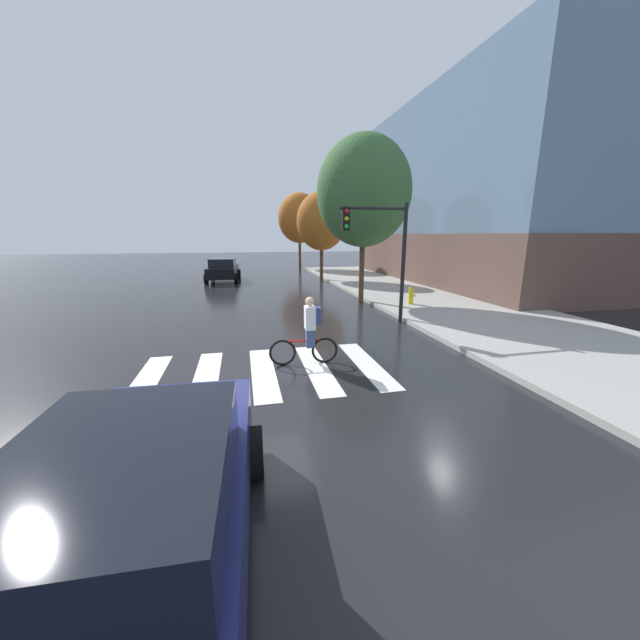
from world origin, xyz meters
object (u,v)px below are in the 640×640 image
(cyclist, at_px, (309,331))
(traffic_light_near, at_px, (382,243))
(street_tree_near, at_px, (364,192))
(sedan_mid, at_px, (223,269))
(street_tree_mid, at_px, (322,221))
(fire_hydrant, at_px, (411,295))
(sedan_near, at_px, (132,521))
(manhole_cover, at_px, (242,465))
(street_tree_far, at_px, (299,218))

(cyclist, relative_size, traffic_light_near, 0.41)
(traffic_light_near, height_order, street_tree_near, street_tree_near)
(sedan_mid, xyz_separation_m, street_tree_near, (6.65, -9.90, 4.15))
(cyclist, height_order, street_tree_mid, street_tree_mid)
(street_tree_near, bearing_deg, fire_hydrant, -34.40)
(sedan_near, distance_m, traffic_light_near, 10.86)
(manhole_cover, bearing_deg, traffic_light_near, 55.82)
(street_tree_mid, bearing_deg, traffic_light_near, -92.77)
(sedan_mid, height_order, traffic_light_near, traffic_light_near)
(street_tree_near, relative_size, street_tree_mid, 1.23)
(street_tree_near, bearing_deg, traffic_light_near, -98.85)
(street_tree_mid, bearing_deg, street_tree_far, 90.52)
(sedan_near, height_order, street_tree_near, street_tree_near)
(manhole_cover, distance_m, street_tree_far, 29.09)
(manhole_cover, xyz_separation_m, street_tree_far, (5.43, 28.20, 4.60))
(cyclist, distance_m, street_tree_mid, 16.51)
(sedan_mid, xyz_separation_m, fire_hydrant, (8.53, -11.19, -0.28))
(fire_hydrant, height_order, street_tree_mid, street_tree_mid)
(sedan_mid, xyz_separation_m, cyclist, (2.80, -17.21, 0.03))
(sedan_near, bearing_deg, street_tree_mid, 73.26)
(sedan_mid, xyz_separation_m, street_tree_mid, (6.65, -1.47, 3.20))
(sedan_mid, height_order, street_tree_far, street_tree_far)
(fire_hydrant, xyz_separation_m, street_tree_mid, (-1.88, 9.72, 3.48))
(sedan_near, distance_m, street_tree_far, 30.81)
(sedan_near, bearing_deg, sedan_mid, 90.73)
(sedan_near, xyz_separation_m, sedan_mid, (-0.29, 22.64, -0.01))
(traffic_light_near, relative_size, fire_hydrant, 5.38)
(sedan_mid, relative_size, fire_hydrant, 5.96)
(fire_hydrant, bearing_deg, manhole_cover, -127.22)
(sedan_near, bearing_deg, manhole_cover, 63.54)
(fire_hydrant, distance_m, street_tree_mid, 10.49)
(fire_hydrant, bearing_deg, street_tree_mid, 100.95)
(cyclist, bearing_deg, street_tree_near, 62.19)
(sedan_mid, relative_size, street_tree_far, 0.68)
(cyclist, relative_size, street_tree_near, 0.23)
(fire_hydrant, bearing_deg, sedan_mid, 127.33)
(traffic_light_near, xyz_separation_m, street_tree_far, (0.51, 20.95, 1.75))
(traffic_light_near, bearing_deg, sedan_mid, 113.91)
(fire_hydrant, distance_m, street_tree_far, 19.01)
(sedan_mid, distance_m, street_tree_mid, 7.53)
(sedan_near, xyz_separation_m, street_tree_near, (6.36, 12.74, 4.14))
(fire_hydrant, relative_size, street_tree_far, 0.11)
(traffic_light_near, xyz_separation_m, fire_hydrant, (2.47, 2.49, -2.33))
(manhole_cover, xyz_separation_m, traffic_light_near, (4.92, 7.25, 2.86))
(street_tree_mid, bearing_deg, sedan_near, -106.74)
(street_tree_far, bearing_deg, fire_hydrant, -83.94)
(sedan_near, xyz_separation_m, cyclist, (2.51, 5.43, 0.02))
(street_tree_near, height_order, street_tree_far, street_tree_near)
(sedan_mid, distance_m, fire_hydrant, 14.08)
(manhole_cover, bearing_deg, street_tree_near, 63.44)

